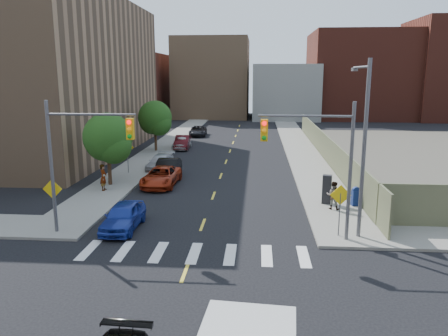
% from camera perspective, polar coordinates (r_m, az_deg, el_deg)
% --- Properties ---
extents(ground, '(160.00, 160.00, 0.00)m').
position_cam_1_polar(ground, '(17.41, -6.22, -16.19)').
color(ground, black).
rests_on(ground, ground).
extents(sidewalk_nw, '(3.50, 73.00, 0.15)m').
position_cam_1_polar(sidewalk_nw, '(58.13, -6.27, 4.00)').
color(sidewalk_nw, gray).
rests_on(sidewalk_nw, ground).
extents(sidewalk_ne, '(3.50, 73.00, 0.15)m').
position_cam_1_polar(sidewalk_ne, '(57.33, 9.17, 3.80)').
color(sidewalk_ne, gray).
rests_on(sidewalk_ne, ground).
extents(fence_north, '(0.12, 44.00, 2.50)m').
position_cam_1_polar(fence_north, '(44.11, 13.01, 2.71)').
color(fence_north, '#666748').
rests_on(fence_north, ground).
extents(building_nw, '(22.00, 30.00, 16.00)m').
position_cam_1_polar(building_nw, '(51.51, -25.06, 10.76)').
color(building_nw, '#8C6B4C').
rests_on(building_nw, ground).
extents(bg_bldg_west, '(14.00, 18.00, 12.00)m').
position_cam_1_polar(bg_bldg_west, '(88.67, -12.14, 10.43)').
color(bg_bldg_west, '#592319').
rests_on(bg_bldg_west, ground).
extents(bg_bldg_midwest, '(14.00, 16.00, 15.00)m').
position_cam_1_polar(bg_bldg_midwest, '(87.51, -1.50, 11.66)').
color(bg_bldg_midwest, '#8C6B4C').
rests_on(bg_bldg_midwest, ground).
extents(bg_bldg_center, '(12.00, 16.00, 10.00)m').
position_cam_1_polar(bg_bldg_center, '(85.25, 7.92, 9.86)').
color(bg_bldg_center, gray).
rests_on(bg_bldg_center, ground).
extents(bg_bldg_east, '(18.00, 18.00, 16.00)m').
position_cam_1_polar(bg_bldg_east, '(89.10, 17.10, 11.47)').
color(bg_bldg_east, '#592319').
rests_on(bg_bldg_east, ground).
extents(signal_nw, '(4.59, 0.30, 7.00)m').
position_cam_1_polar(signal_nw, '(23.17, -18.42, 2.29)').
color(signal_nw, '#59595E').
rests_on(signal_nw, ground).
extents(signal_ne, '(4.59, 0.30, 7.00)m').
position_cam_1_polar(signal_ne, '(21.58, 12.37, 1.95)').
color(signal_ne, '#59595E').
rests_on(signal_ne, ground).
extents(streetlight_ne, '(0.25, 3.70, 9.00)m').
position_cam_1_polar(streetlight_ne, '(22.76, 17.68, 3.93)').
color(streetlight_ne, '#59595E').
rests_on(streetlight_ne, ground).
extents(warn_sign_nw, '(1.06, 0.06, 2.83)m').
position_cam_1_polar(warn_sign_nw, '(24.89, -21.45, -3.26)').
color(warn_sign_nw, '#59595E').
rests_on(warn_sign_nw, ground).
extents(warn_sign_ne, '(1.06, 0.06, 2.83)m').
position_cam_1_polar(warn_sign_ne, '(22.83, 14.94, -4.17)').
color(warn_sign_ne, '#59595E').
rests_on(warn_sign_ne, ground).
extents(warn_sign_midwest, '(1.06, 0.06, 2.83)m').
position_cam_1_polar(warn_sign_midwest, '(37.19, -12.50, 2.19)').
color(warn_sign_midwest, '#59595E').
rests_on(warn_sign_midwest, ground).
extents(tree_west_near, '(3.66, 3.64, 5.52)m').
position_cam_1_polar(tree_west_near, '(33.32, -14.90, 3.51)').
color(tree_west_near, '#332114').
rests_on(tree_west_near, ground).
extents(tree_west_far, '(3.66, 3.64, 5.52)m').
position_cam_1_polar(tree_west_far, '(47.62, -8.99, 6.26)').
color(tree_west_far, '#332114').
rests_on(tree_west_far, ground).
extents(parked_car_blue, '(1.73, 4.25, 1.44)m').
position_cam_1_polar(parked_car_blue, '(24.37, -13.02, -6.15)').
color(parked_car_blue, '#1B3298').
rests_on(parked_car_blue, ground).
extents(parked_car_black, '(1.71, 4.74, 1.55)m').
position_cam_1_polar(parked_car_black, '(35.39, -7.38, -0.14)').
color(parked_car_black, black).
rests_on(parked_car_black, ground).
extents(parked_car_red, '(2.48, 5.14, 1.41)m').
position_cam_1_polar(parked_car_red, '(33.16, -8.20, -1.12)').
color(parked_car_red, '#9B270F').
rests_on(parked_car_red, ground).
extents(parked_car_silver, '(2.08, 4.57, 1.30)m').
position_cam_1_polar(parked_car_silver, '(38.79, -8.29, 0.73)').
color(parked_car_silver, '#B5B8BE').
rests_on(parked_car_silver, ground).
extents(parked_car_white, '(1.77, 4.39, 1.50)m').
position_cam_1_polar(parked_car_white, '(49.41, -5.52, 3.37)').
color(parked_car_white, silver).
rests_on(parked_car_white, ground).
extents(parked_car_maroon, '(1.81, 4.55, 1.47)m').
position_cam_1_polar(parked_car_maroon, '(49.52, -5.44, 3.37)').
color(parked_car_maroon, '#460E12').
rests_on(parked_car_maroon, ground).
extents(parked_car_grey, '(2.44, 4.87, 1.32)m').
position_cam_1_polar(parked_car_grey, '(59.86, -3.43, 4.85)').
color(parked_car_grey, black).
rests_on(parked_car_grey, ground).
extents(mailbox, '(0.56, 0.47, 1.21)m').
position_cam_1_polar(mailbox, '(28.66, 16.83, -3.57)').
color(mailbox, navy).
rests_on(mailbox, sidewalk_ne).
extents(payphone, '(0.64, 0.57, 1.85)m').
position_cam_1_polar(payphone, '(28.56, 13.28, -2.72)').
color(payphone, black).
rests_on(payphone, sidewalk_ne).
extents(pedestrian_west, '(0.48, 0.71, 1.88)m').
position_cam_1_polar(pedestrian_west, '(32.10, -15.47, -1.18)').
color(pedestrian_west, gray).
rests_on(pedestrian_west, sidewalk_nw).
extents(pedestrian_east, '(1.01, 0.90, 1.73)m').
position_cam_1_polar(pedestrian_east, '(27.46, 14.09, -3.49)').
color(pedestrian_east, gray).
rests_on(pedestrian_east, sidewalk_ne).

